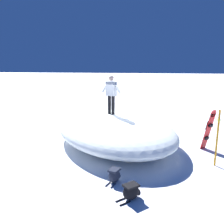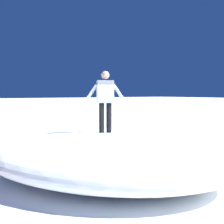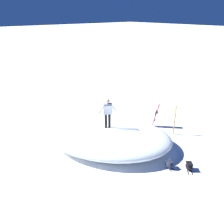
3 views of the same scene
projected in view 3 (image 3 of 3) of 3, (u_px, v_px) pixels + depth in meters
The scene contains 7 objects.
ground at pixel (119, 144), 13.28m from camera, with size 240.00×240.00×0.00m, color white.
snow_mound at pixel (109, 136), 12.88m from camera, with size 6.93×4.60×1.22m, color white.
snowboarder_standing at pixel (108, 111), 12.19m from camera, with size 0.46×0.96×1.65m.
snowboard_primary_upright at pixel (156, 115), 14.98m from camera, with size 0.49×0.49×1.65m.
backpack_near at pixel (189, 166), 11.06m from camera, with size 0.64×0.61×0.40m.
backpack_far at pixel (169, 164), 11.18m from camera, with size 0.59×0.39×0.41m.
trail_marker_pole at pixel (175, 120), 13.96m from camera, with size 0.10×0.10×1.89m.
Camera 3 is at (-8.40, 7.76, 7.02)m, focal length 37.03 mm.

